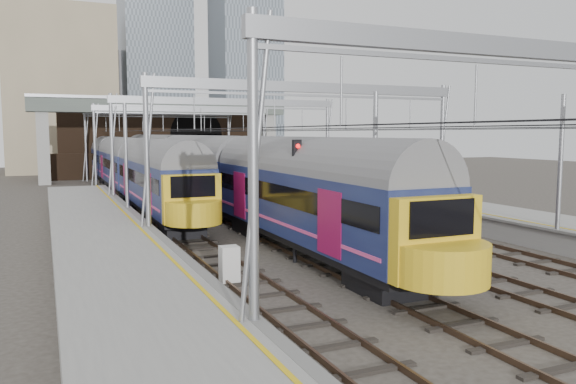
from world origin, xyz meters
name	(u,v)px	position (x,y,z in m)	size (l,w,h in m)	color
ground	(401,272)	(0.00, 0.00, 0.00)	(160.00, 160.00, 0.00)	#38332D
platform_left	(119,269)	(-10.18, 2.50, 0.55)	(4.32, 55.00, 1.12)	gray
tracks	(262,218)	(0.00, 15.00, 0.02)	(14.40, 80.00, 0.22)	#4C3828
overhead_line	(230,116)	(0.00, 21.49, 6.57)	(16.80, 80.00, 8.00)	gray
retaining_wall	(166,141)	(1.40, 51.93, 4.33)	(28.00, 2.75, 9.00)	#322116
overbridge	(163,116)	(0.00, 46.00, 7.27)	(28.00, 3.00, 9.25)	gray
city_skyline	(149,55)	(2.73, 70.48, 17.09)	(37.50, 27.50, 60.00)	tan
train_main	(177,164)	(-2.00, 30.50, 2.64)	(3.06, 70.58, 5.17)	black
train_second	(113,160)	(-6.00, 42.13, 2.56)	(2.91, 67.31, 4.97)	black
signal_near_left	(296,186)	(-3.11, 3.01, 3.18)	(0.37, 0.47, 5.06)	black
signal_near_centre	(417,186)	(1.80, 1.58, 3.12)	(0.39, 0.47, 4.96)	black
relay_cabinet	(229,264)	(-6.52, 1.19, 0.66)	(0.66, 0.55, 1.31)	silver
equip_cover_a	(355,249)	(0.48, 4.27, 0.05)	(0.82, 0.58, 0.10)	blue
equip_cover_b	(348,243)	(0.85, 5.65, 0.05)	(0.77, 0.54, 0.09)	blue
equip_cover_c	(376,245)	(1.79, 4.64, 0.05)	(0.78, 0.55, 0.09)	blue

